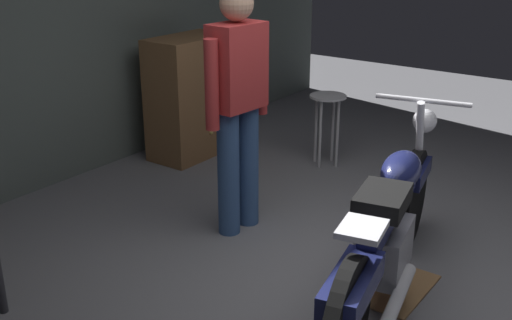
{
  "coord_description": "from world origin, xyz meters",
  "views": [
    {
      "loc": [
        -2.93,
        -1.44,
        2.02
      ],
      "look_at": [
        0.0,
        0.7,
        0.65
      ],
      "focal_mm": 43.76,
      "sensor_mm": 36.0,
      "label": 1
    }
  ],
  "objects_px": {
    "motorcycle": "(389,226)",
    "wooden_dresser": "(191,97)",
    "person_standing": "(238,101)",
    "shop_stool": "(327,111)"
  },
  "relations": [
    {
      "from": "person_standing",
      "to": "shop_stool",
      "type": "relative_size",
      "value": 2.61
    },
    {
      "from": "motorcycle",
      "to": "wooden_dresser",
      "type": "xyz_separation_m",
      "value": [
        1.17,
        2.5,
        0.1
      ]
    },
    {
      "from": "shop_stool",
      "to": "wooden_dresser",
      "type": "bearing_deg",
      "value": 113.1
    },
    {
      "from": "shop_stool",
      "to": "wooden_dresser",
      "type": "xyz_separation_m",
      "value": [
        -0.49,
        1.15,
        0.05
      ]
    },
    {
      "from": "person_standing",
      "to": "wooden_dresser",
      "type": "distance_m",
      "value": 1.65
    },
    {
      "from": "motorcycle",
      "to": "person_standing",
      "type": "height_order",
      "value": "person_standing"
    },
    {
      "from": "person_standing",
      "to": "wooden_dresser",
      "type": "height_order",
      "value": "person_standing"
    },
    {
      "from": "motorcycle",
      "to": "shop_stool",
      "type": "height_order",
      "value": "motorcycle"
    },
    {
      "from": "person_standing",
      "to": "wooden_dresser",
      "type": "bearing_deg",
      "value": -122.4
    },
    {
      "from": "motorcycle",
      "to": "wooden_dresser",
      "type": "height_order",
      "value": "wooden_dresser"
    }
  ]
}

